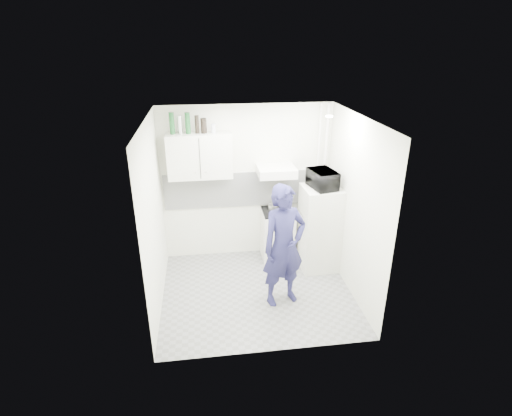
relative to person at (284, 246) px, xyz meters
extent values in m
plane|color=gray|center=(-0.34, 0.25, -0.89)|extent=(2.80, 2.80, 0.00)
plane|color=white|center=(-0.34, 0.25, 1.71)|extent=(2.80, 2.80, 0.00)
plane|color=white|center=(-0.34, 1.50, 0.41)|extent=(2.80, 0.00, 2.80)
plane|color=white|center=(-1.74, 0.25, 0.41)|extent=(0.00, 2.60, 2.60)
plane|color=white|center=(1.06, 0.25, 0.41)|extent=(0.00, 2.60, 2.60)
imported|color=#1F1D48|center=(0.00, 0.00, 0.00)|extent=(0.75, 0.60, 1.78)
cube|color=silver|center=(0.15, 1.25, -0.47)|extent=(0.53, 0.53, 0.84)
cube|color=beige|center=(0.76, 0.85, -0.19)|extent=(0.60, 0.60, 1.40)
cube|color=black|center=(0.15, 1.25, -0.03)|extent=(0.51, 0.51, 0.03)
cylinder|color=silver|center=(0.08, 1.29, 0.04)|extent=(0.18, 0.18, 0.10)
imported|color=black|center=(0.76, 0.85, 0.65)|extent=(0.57, 0.44, 0.28)
cylinder|color=#144C1E|center=(-1.47, 1.32, 1.47)|extent=(0.08, 0.08, 0.32)
cylinder|color=silver|center=(-1.36, 1.32, 1.45)|extent=(0.07, 0.07, 0.27)
cylinder|color=#144C1E|center=(-1.24, 1.32, 1.47)|extent=(0.08, 0.08, 0.32)
cylinder|color=black|center=(-1.11, 1.32, 1.44)|extent=(0.06, 0.06, 0.27)
cylinder|color=black|center=(-1.00, 1.32, 1.42)|extent=(0.09, 0.09, 0.22)
cylinder|color=#B2B7BC|center=(-0.86, 1.32, 1.38)|extent=(0.07, 0.07, 0.14)
cube|color=beige|center=(-1.09, 1.32, 0.96)|extent=(1.00, 0.35, 0.70)
cube|color=silver|center=(0.11, 1.25, 0.68)|extent=(0.60, 0.50, 0.14)
cube|color=white|center=(-0.34, 1.48, 0.31)|extent=(2.74, 0.03, 0.60)
cylinder|color=silver|center=(0.96, 1.42, 0.41)|extent=(0.05, 0.05, 2.60)
cylinder|color=silver|center=(0.84, 1.42, 0.41)|extent=(0.04, 0.04, 2.60)
cylinder|color=white|center=(0.66, 0.45, 1.68)|extent=(0.10, 0.10, 0.02)
camera|label=1|loc=(-1.04, -4.75, 2.65)|focal=28.00mm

